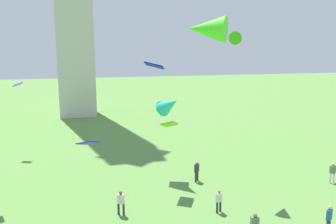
{
  "coord_description": "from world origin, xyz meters",
  "views": [
    {
      "loc": [
        -9.2,
        -5.63,
        10.81
      ],
      "look_at": [
        -2.59,
        20.72,
        5.7
      ],
      "focal_mm": 37.17,
      "sensor_mm": 36.0,
      "label": 1
    }
  ],
  "objects_px": {
    "kite_flying_0": "(207,29)",
    "kite_flying_5": "(18,84)",
    "person_5": "(197,170)",
    "person_2": "(329,217)",
    "kite_flying_9": "(154,66)",
    "person_0": "(219,200)",
    "kite_flying_8": "(169,124)",
    "kite_flying_1": "(237,37)",
    "kite_flying_4": "(169,105)",
    "kite_flying_7": "(88,143)",
    "person_1": "(333,172)",
    "person_4": "(121,201)"
  },
  "relations": [
    {
      "from": "kite_flying_7",
      "to": "kite_flying_9",
      "type": "distance_m",
      "value": 10.76
    },
    {
      "from": "person_5",
      "to": "kite_flying_8",
      "type": "distance_m",
      "value": 5.0
    },
    {
      "from": "person_5",
      "to": "kite_flying_8",
      "type": "bearing_deg",
      "value": 153.53
    },
    {
      "from": "person_1",
      "to": "person_2",
      "type": "distance_m",
      "value": 8.49
    },
    {
      "from": "person_5",
      "to": "person_1",
      "type": "bearing_deg",
      "value": -64.11
    },
    {
      "from": "kite_flying_1",
      "to": "kite_flying_9",
      "type": "relative_size",
      "value": 0.92
    },
    {
      "from": "person_5",
      "to": "kite_flying_9",
      "type": "distance_m",
      "value": 9.52
    },
    {
      "from": "kite_flying_4",
      "to": "kite_flying_7",
      "type": "relative_size",
      "value": 1.77
    },
    {
      "from": "person_1",
      "to": "kite_flying_0",
      "type": "height_order",
      "value": "kite_flying_0"
    },
    {
      "from": "person_0",
      "to": "kite_flying_8",
      "type": "xyz_separation_m",
      "value": [
        -2.25,
        4.44,
        4.26
      ]
    },
    {
      "from": "kite_flying_0",
      "to": "kite_flying_5",
      "type": "distance_m",
      "value": 23.22
    },
    {
      "from": "kite_flying_1",
      "to": "kite_flying_8",
      "type": "height_order",
      "value": "kite_flying_1"
    },
    {
      "from": "person_5",
      "to": "kite_flying_0",
      "type": "height_order",
      "value": "kite_flying_0"
    },
    {
      "from": "person_2",
      "to": "kite_flying_9",
      "type": "distance_m",
      "value": 17.49
    },
    {
      "from": "person_5",
      "to": "kite_flying_5",
      "type": "relative_size",
      "value": 1.71
    },
    {
      "from": "kite_flying_9",
      "to": "kite_flying_4",
      "type": "bearing_deg",
      "value": -48.94
    },
    {
      "from": "kite_flying_8",
      "to": "kite_flying_9",
      "type": "xyz_separation_m",
      "value": [
        -0.06,
        5.02,
        4.08
      ]
    },
    {
      "from": "person_2",
      "to": "person_5",
      "type": "relative_size",
      "value": 0.98
    },
    {
      "from": "person_2",
      "to": "kite_flying_7",
      "type": "distance_m",
      "value": 15.17
    },
    {
      "from": "kite_flying_1",
      "to": "kite_flying_5",
      "type": "height_order",
      "value": "kite_flying_1"
    },
    {
      "from": "kite_flying_5",
      "to": "kite_flying_8",
      "type": "distance_m",
      "value": 17.97
    },
    {
      "from": "person_1",
      "to": "person_5",
      "type": "distance_m",
      "value": 10.9
    },
    {
      "from": "person_5",
      "to": "kite_flying_7",
      "type": "relative_size",
      "value": 1.15
    },
    {
      "from": "kite_flying_4",
      "to": "kite_flying_5",
      "type": "relative_size",
      "value": 2.63
    },
    {
      "from": "kite_flying_4",
      "to": "kite_flying_5",
      "type": "height_order",
      "value": "kite_flying_5"
    },
    {
      "from": "kite_flying_1",
      "to": "kite_flying_9",
      "type": "bearing_deg",
      "value": -10.74
    },
    {
      "from": "kite_flying_8",
      "to": "kite_flying_0",
      "type": "bearing_deg",
      "value": 38.33
    },
    {
      "from": "person_0",
      "to": "person_2",
      "type": "relative_size",
      "value": 0.92
    },
    {
      "from": "person_5",
      "to": "kite_flying_9",
      "type": "bearing_deg",
      "value": 74.8
    },
    {
      "from": "kite_flying_1",
      "to": "kite_flying_4",
      "type": "relative_size",
      "value": 0.66
    },
    {
      "from": "person_4",
      "to": "kite_flying_4",
      "type": "xyz_separation_m",
      "value": [
        4.7,
        5.71,
        5.24
      ]
    },
    {
      "from": "person_0",
      "to": "kite_flying_9",
      "type": "distance_m",
      "value": 12.82
    },
    {
      "from": "person_0",
      "to": "person_5",
      "type": "bearing_deg",
      "value": -123.93
    },
    {
      "from": "person_2",
      "to": "kite_flying_9",
      "type": "relative_size",
      "value": 0.88
    },
    {
      "from": "person_0",
      "to": "kite_flying_5",
      "type": "xyz_separation_m",
      "value": [
        -14.64,
        17.29,
        6.23
      ]
    },
    {
      "from": "kite_flying_4",
      "to": "person_1",
      "type": "bearing_deg",
      "value": -50.06
    },
    {
      "from": "person_2",
      "to": "person_5",
      "type": "distance_m",
      "value": 10.65
    },
    {
      "from": "kite_flying_1",
      "to": "kite_flying_7",
      "type": "height_order",
      "value": "kite_flying_1"
    },
    {
      "from": "kite_flying_1",
      "to": "person_4",
      "type": "bearing_deg",
      "value": 52.57
    },
    {
      "from": "kite_flying_5",
      "to": "kite_flying_8",
      "type": "relative_size",
      "value": 0.61
    },
    {
      "from": "person_5",
      "to": "kite_flying_9",
      "type": "relative_size",
      "value": 0.9
    },
    {
      "from": "kite_flying_0",
      "to": "kite_flying_5",
      "type": "relative_size",
      "value": 2.63
    },
    {
      "from": "person_1",
      "to": "kite_flying_9",
      "type": "xyz_separation_m",
      "value": [
        -13.11,
        6.92,
        8.27
      ]
    },
    {
      "from": "person_5",
      "to": "kite_flying_5",
      "type": "bearing_deg",
      "value": 93.18
    },
    {
      "from": "person_1",
      "to": "kite_flying_4",
      "type": "bearing_deg",
      "value": 153.98
    },
    {
      "from": "kite_flying_4",
      "to": "kite_flying_8",
      "type": "height_order",
      "value": "kite_flying_4"
    },
    {
      "from": "person_2",
      "to": "kite_flying_7",
      "type": "bearing_deg",
      "value": -60.43
    },
    {
      "from": "person_2",
      "to": "kite_flying_0",
      "type": "height_order",
      "value": "kite_flying_0"
    },
    {
      "from": "kite_flying_9",
      "to": "person_0",
      "type": "bearing_deg",
      "value": -50.39
    },
    {
      "from": "kite_flying_0",
      "to": "kite_flying_1",
      "type": "distance_m",
      "value": 7.27
    }
  ]
}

